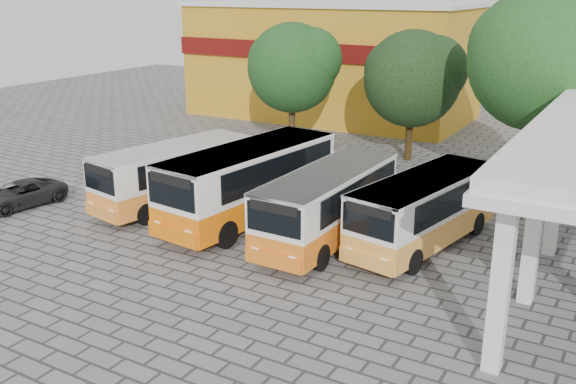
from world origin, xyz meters
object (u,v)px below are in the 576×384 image
Objects in this scene: bus_centre_right at (328,201)px; bus_far_right at (425,207)px; bus_centre_left at (250,179)px; bus_far_left at (174,171)px; parked_car at (20,194)px.

bus_centre_right reaches higher than bus_far_right.
bus_far_left is at bearing -173.09° from bus_centre_left.
parked_car is at bearing -137.15° from bus_far_left.
bus_centre_right reaches higher than parked_car.
bus_far_left is 3.99m from bus_centre_left.
bus_centre_left reaches higher than bus_centre_right.
bus_far_left is 1.01× the size of bus_far_right.
bus_centre_left is 1.15× the size of bus_centre_right.
bus_centre_right reaches higher than bus_far_left.
bus_centre_left is 7.22m from bus_far_right.
bus_centre_right is 0.99× the size of bus_far_right.
bus_centre_right is (3.83, -0.41, -0.20)m from bus_centre_left.
bus_far_left is 1.97× the size of parked_car.
bus_centre_right is at bearing 8.37° from bus_far_left.
parked_car is (-5.89, -3.63, -1.02)m from bus_far_left.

